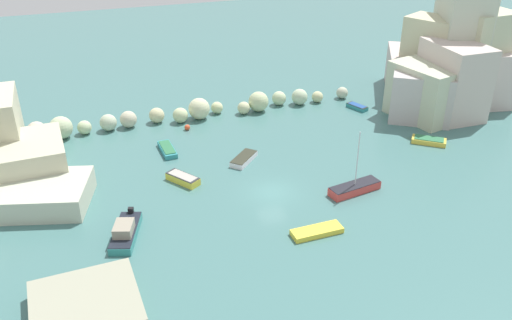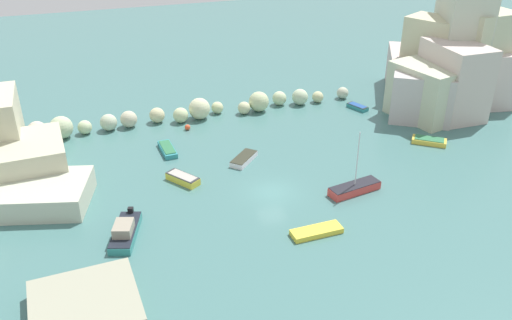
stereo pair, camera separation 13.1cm
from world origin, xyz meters
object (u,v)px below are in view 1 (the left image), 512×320
object	(u,v)px
moored_boat_0	(357,107)
moored_boat_6	(125,232)
channel_buoy	(187,127)
moored_boat_1	(355,188)
stone_dock	(86,307)
moored_boat_3	(429,141)
moored_boat_7	(317,231)
moored_boat_4	(183,179)
moored_boat_5	(244,159)
moored_boat_2	(167,149)

from	to	relation	value
moored_boat_0	moored_boat_6	xyz separation A→B (m)	(-29.84, -17.56, 0.28)
channel_buoy	moored_boat_1	xyz separation A→B (m)	(11.38, -17.90, 0.10)
moored_boat_1	moored_boat_6	world-z (taller)	moored_boat_1
stone_dock	moored_boat_3	bearing A→B (deg)	21.97
channel_buoy	moored_boat_7	distance (m)	23.31
moored_boat_0	moored_boat_4	bearing A→B (deg)	91.83
channel_buoy	moored_boat_4	bearing A→B (deg)	-104.44
moored_boat_7	stone_dock	bearing A→B (deg)	9.02
stone_dock	channel_buoy	distance (m)	28.86
moored_boat_4	moored_boat_5	size ratio (longest dim) A/B	1.00
stone_dock	moored_boat_1	size ratio (longest dim) A/B	1.14
moored_boat_5	moored_boat_3	bearing A→B (deg)	-52.36
moored_boat_1	moored_boat_7	bearing A→B (deg)	-151.11
moored_boat_4	moored_boat_7	world-z (taller)	moored_boat_4
channel_buoy	moored_boat_7	world-z (taller)	channel_buoy
moored_boat_4	moored_boat_1	bearing A→B (deg)	30.35
moored_boat_0	moored_boat_3	distance (m)	11.21
channel_buoy	moored_boat_5	xyz separation A→B (m)	(3.71, -9.13, -0.03)
stone_dock	moored_boat_5	world-z (taller)	stone_dock
moored_boat_3	moored_boat_2	bearing A→B (deg)	23.19
moored_boat_7	channel_buoy	bearing A→B (deg)	-78.09
stone_dock	channel_buoy	world-z (taller)	stone_dock
moored_boat_3	moored_boat_1	bearing A→B (deg)	65.24
stone_dock	moored_boat_4	world-z (taller)	stone_dock
moored_boat_1	moored_boat_0	bearing A→B (deg)	51.04
channel_buoy	moored_boat_0	bearing A→B (deg)	-1.84
moored_boat_5	moored_boat_7	xyz separation A→B (m)	(1.81, -13.52, -0.06)
channel_buoy	moored_boat_5	distance (m)	9.86
moored_boat_2	moored_boat_3	size ratio (longest dim) A/B	1.03
moored_boat_3	channel_buoy	bearing A→B (deg)	11.65
moored_boat_3	moored_boat_5	world-z (taller)	moored_boat_3
moored_boat_0	moored_boat_5	bearing A→B (deg)	94.18
moored_boat_7	moored_boat_5	bearing A→B (deg)	-84.17
moored_boat_7	moored_boat_0	bearing A→B (deg)	-126.72
moored_boat_1	moored_boat_2	world-z (taller)	moored_boat_1
moored_boat_5	moored_boat_7	bearing A→B (deg)	-127.81
moored_boat_2	moored_boat_6	size ratio (longest dim) A/B	0.71
moored_boat_3	moored_boat_5	bearing A→B (deg)	30.81
moored_boat_1	moored_boat_7	xyz separation A→B (m)	(-5.87, -4.75, -0.19)
channel_buoy	moored_boat_2	xyz separation A→B (m)	(-3.11, -4.62, -0.03)
channel_buoy	moored_boat_6	xyz separation A→B (m)	(-8.96, -18.23, 0.24)
moored_boat_0	moored_boat_1	bearing A→B (deg)	129.08
channel_buoy	moored_boat_1	world-z (taller)	moored_boat_1
channel_buoy	moored_boat_5	size ratio (longest dim) A/B	0.18
moored_boat_1	stone_dock	bearing A→B (deg)	-171.15
moored_boat_1	moored_boat_5	xyz separation A→B (m)	(-7.67, 8.77, -0.13)
moored_boat_6	moored_boat_1	bearing A→B (deg)	108.90
stone_dock	moored_boat_0	xyz separation A→B (m)	(33.27, 25.39, -0.39)
channel_buoy	moored_boat_3	distance (m)	26.26
moored_boat_6	moored_boat_7	xyz separation A→B (m)	(14.48, -4.42, -0.33)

